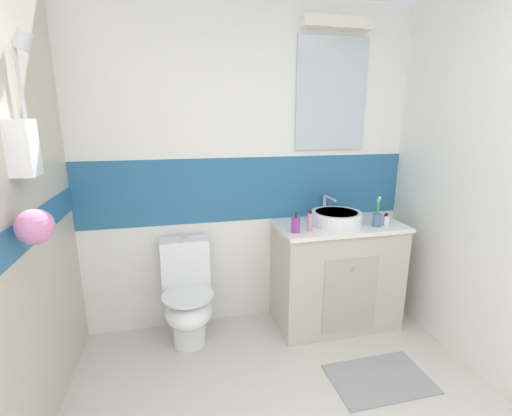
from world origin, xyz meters
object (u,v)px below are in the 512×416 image
Objects in this scene: sink_basin at (336,217)px; perfume_flask_small at (386,220)px; toothbrush_cup at (377,219)px; soap_dispenser at (296,225)px; toilet at (188,297)px; toothpaste_tube_upright at (310,221)px.

perfume_flask_small is (0.35, -0.14, -0.01)m from sink_basin.
toothbrush_cup reaches higher than soap_dispenser.
toothpaste_tube_upright is at bearing -9.45° from toilet.
toothpaste_tube_upright is at bearing -153.22° from sink_basin.
toothbrush_cup is (1.42, -0.15, 0.55)m from toilet.
toothpaste_tube_upright is (0.88, -0.15, 0.56)m from toilet.
perfume_flask_small is (0.73, 0.00, -0.01)m from soap_dispenser.
toilet is 0.96m from soap_dispenser.
sink_basin is 0.40m from soap_dispenser.
sink_basin is at bearing 151.58° from toothbrush_cup.
toothbrush_cup is at bearing -6.10° from toilet.
sink_basin is at bearing 158.62° from perfume_flask_small.
toilet is 1.06m from toothpaste_tube_upright.
toothpaste_tube_upright is (0.11, -0.00, 0.02)m from soap_dispenser.
toothbrush_cup is 2.45× the size of perfume_flask_small.
toothbrush_cup is 1.48× the size of toothpaste_tube_upright.
toilet is 8.40× the size of perfume_flask_small.
toothbrush_cup reaches higher than toothpaste_tube_upright.
toothpaste_tube_upright is (-0.27, -0.14, 0.02)m from sink_basin.
perfume_flask_small is (0.08, 0.01, -0.01)m from toothbrush_cup.
sink_basin is 0.30m from toothbrush_cup.
toilet is 1.60m from perfume_flask_small.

